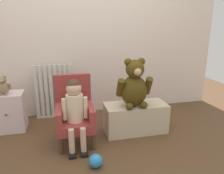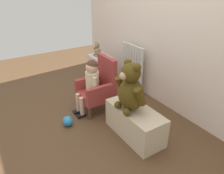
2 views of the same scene
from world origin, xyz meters
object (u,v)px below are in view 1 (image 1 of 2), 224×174
toy_ball (96,161)px  radiator (54,92)px  small_dresser (9,112)px  low_bench (135,118)px  large_teddy_bear (134,86)px  small_teddy_bear (3,86)px  child_armchair (75,113)px  child_figure (75,104)px

toy_ball → radiator: bearing=106.4°
radiator → small_dresser: (-0.51, -0.27, -0.13)m
low_bench → toy_ball: low_bench is taller
large_teddy_bear → small_teddy_bear: (-1.41, 0.39, -0.02)m
small_teddy_bear → low_bench: bearing=-13.5°
radiator → child_armchair: (0.22, -0.70, -0.04)m
radiator → toy_ball: size_ratio=5.93×
child_armchair → small_teddy_bear: (-0.75, 0.40, 0.23)m
child_figure → low_bench: child_figure is taller
low_bench → large_teddy_bear: 0.41m
radiator → child_figure: (0.22, -0.81, 0.10)m
large_teddy_bear → child_armchair: bearing=-179.3°
child_armchair → large_teddy_bear: 0.70m
radiator → small_teddy_bear: (-0.53, -0.30, 0.19)m
child_armchair → toy_ball: bearing=-75.0°
small_dresser → large_teddy_bear: 1.49m
child_armchair → toy_ball: size_ratio=5.85×
child_figure → large_teddy_bear: bearing=10.6°
child_figure → large_teddy_bear: (0.66, 0.12, 0.12)m
child_armchair → large_teddy_bear: large_teddy_bear is taller
child_armchair → low_bench: child_armchair is taller
radiator → low_bench: radiator is taller
child_armchair → low_bench: size_ratio=1.00×
child_figure → toy_ball: bearing=-71.0°
child_figure → low_bench: (0.70, 0.17, -0.29)m
radiator → large_teddy_bear: bearing=-38.3°
child_armchair → large_teddy_bear: (0.66, 0.01, 0.25)m
small_dresser → child_armchair: size_ratio=0.64×
radiator → child_armchair: bearing=-72.5°
child_armchair → radiator: bearing=107.5°
low_bench → radiator: bearing=144.9°
child_figure → toy_ball: size_ratio=5.84×
small_dresser → large_teddy_bear: size_ratio=0.84×
small_teddy_bear → toy_ball: small_teddy_bear is taller
radiator → low_bench: bearing=-35.1°
large_teddy_bear → small_teddy_bear: 1.46m
small_dresser → child_figure: bearing=-36.5°
child_armchair → small_teddy_bear: child_armchair is taller
child_armchair → child_figure: bearing=-90.0°
large_teddy_bear → toy_ball: large_teddy_bear is taller
large_teddy_bear → low_bench: bearing=47.6°
radiator → child_figure: bearing=-74.8°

